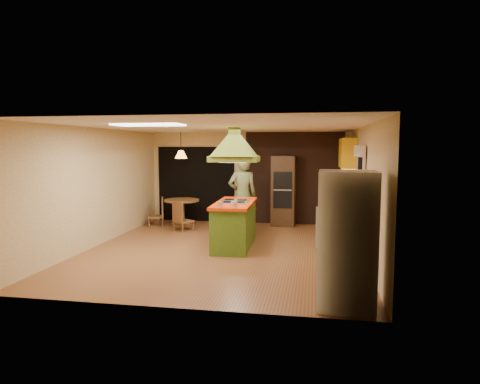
% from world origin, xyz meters
% --- Properties ---
extents(ground, '(6.50, 6.50, 0.00)m').
position_xyz_m(ground, '(0.00, 0.00, 0.00)').
color(ground, brown).
rests_on(ground, ground).
extents(room_walls, '(5.50, 6.50, 6.50)m').
position_xyz_m(room_walls, '(0.00, 0.00, 1.25)').
color(room_walls, beige).
rests_on(room_walls, ground).
extents(ceiling_plane, '(6.50, 6.50, 0.00)m').
position_xyz_m(ceiling_plane, '(0.00, 0.00, 2.50)').
color(ceiling_plane, silver).
rests_on(ceiling_plane, room_walls).
extents(brick_panel, '(2.64, 0.03, 2.50)m').
position_xyz_m(brick_panel, '(1.25, 3.23, 1.25)').
color(brick_panel, '#381E14').
rests_on(brick_panel, ground).
extents(nook_opening, '(2.20, 0.03, 2.10)m').
position_xyz_m(nook_opening, '(-1.50, 3.23, 1.05)').
color(nook_opening, black).
rests_on(nook_opening, ground).
extents(right_counter, '(0.62, 3.05, 0.92)m').
position_xyz_m(right_counter, '(2.45, 0.60, 0.46)').
color(right_counter, olive).
rests_on(right_counter, ground).
extents(upper_cabinets, '(0.34, 1.40, 0.70)m').
position_xyz_m(upper_cabinets, '(2.57, 2.20, 1.95)').
color(upper_cabinets, yellow).
rests_on(upper_cabinets, room_walls).
extents(window_right, '(0.12, 1.35, 1.06)m').
position_xyz_m(window_right, '(2.70, 0.40, 1.77)').
color(window_right, black).
rests_on(window_right, room_walls).
extents(fluor_panel, '(1.20, 0.60, 0.03)m').
position_xyz_m(fluor_panel, '(-1.10, -1.20, 2.48)').
color(fluor_panel, white).
rests_on(fluor_panel, ceiling_plane).
extents(kitchen_island, '(0.83, 1.93, 0.97)m').
position_xyz_m(kitchen_island, '(0.15, 0.32, 0.48)').
color(kitchen_island, '#4A6E1B').
rests_on(kitchen_island, ground).
extents(range_hood, '(1.02, 0.75, 0.79)m').
position_xyz_m(range_hood, '(0.15, 0.32, 2.25)').
color(range_hood, '#5A6719').
rests_on(range_hood, ceiling_plane).
extents(man, '(0.79, 0.63, 1.88)m').
position_xyz_m(man, '(0.10, 1.62, 0.94)').
color(man, '#4D562D').
rests_on(man, ground).
extents(refrigerator, '(0.76, 0.72, 1.79)m').
position_xyz_m(refrigerator, '(2.23, -2.81, 0.90)').
color(refrigerator, white).
rests_on(refrigerator, ground).
extents(wall_oven, '(0.63, 0.61, 1.86)m').
position_xyz_m(wall_oven, '(0.99, 2.95, 0.93)').
color(wall_oven, '#482D17').
rests_on(wall_oven, ground).
extents(dining_table, '(0.94, 0.94, 0.71)m').
position_xyz_m(dining_table, '(-1.68, 2.44, 0.49)').
color(dining_table, brown).
rests_on(dining_table, ground).
extents(chair_left, '(0.52, 0.52, 0.75)m').
position_xyz_m(chair_left, '(-2.38, 2.34, 0.37)').
color(chair_left, brown).
rests_on(chair_left, ground).
extents(chair_near, '(0.56, 0.56, 0.74)m').
position_xyz_m(chair_near, '(-1.43, 1.79, 0.37)').
color(chair_near, brown).
rests_on(chair_near, ground).
extents(pendant_lamp, '(0.41, 0.41, 0.21)m').
position_xyz_m(pendant_lamp, '(-1.68, 2.44, 1.90)').
color(pendant_lamp, '#FF9E3F').
rests_on(pendant_lamp, ceiling_plane).
extents(canister_large, '(0.16, 0.16, 0.23)m').
position_xyz_m(canister_large, '(2.40, 1.57, 1.03)').
color(canister_large, beige).
rests_on(canister_large, right_counter).
extents(canister_medium, '(0.20, 0.20, 0.21)m').
position_xyz_m(canister_medium, '(2.40, 1.59, 1.03)').
color(canister_medium, '#FFE6CD').
rests_on(canister_medium, right_counter).
extents(canister_small, '(0.16, 0.16, 0.18)m').
position_xyz_m(canister_small, '(2.40, 1.28, 1.01)').
color(canister_small, beige).
rests_on(canister_small, right_counter).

